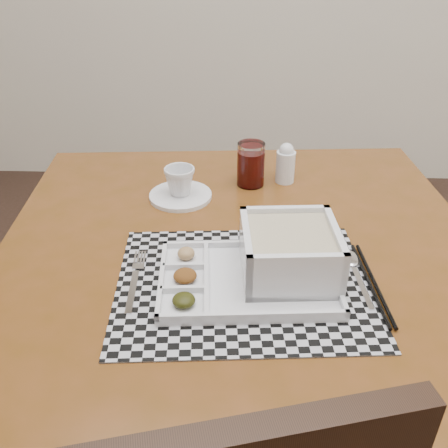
% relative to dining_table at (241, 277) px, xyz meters
% --- Properties ---
extents(dining_table, '(1.07, 1.07, 0.75)m').
position_rel_dining_table_xyz_m(dining_table, '(0.00, 0.00, 0.00)').
color(dining_table, '#51320E').
rests_on(dining_table, ground).
extents(placemat, '(0.49, 0.40, 0.00)m').
position_rel_dining_table_xyz_m(placemat, '(0.00, -0.12, 0.08)').
color(placemat, '#A6A6AD').
rests_on(placemat, dining_table).
extents(serving_tray, '(0.34, 0.24, 0.10)m').
position_rel_dining_table_xyz_m(serving_tray, '(0.06, -0.10, 0.12)').
color(serving_tray, silver).
rests_on(serving_tray, placemat).
extents(fork, '(0.03, 0.19, 0.00)m').
position_rel_dining_table_xyz_m(fork, '(-0.20, -0.12, 0.08)').
color(fork, silver).
rests_on(fork, placemat).
extents(spoon, '(0.04, 0.18, 0.01)m').
position_rel_dining_table_xyz_m(spoon, '(0.21, -0.05, 0.08)').
color(spoon, silver).
rests_on(spoon, placemat).
extents(chopsticks, '(0.03, 0.24, 0.01)m').
position_rel_dining_table_xyz_m(chopsticks, '(0.24, -0.12, 0.08)').
color(chopsticks, black).
rests_on(chopsticks, placemat).
extents(saucer, '(0.15, 0.15, 0.01)m').
position_rel_dining_table_xyz_m(saucer, '(-0.15, 0.21, 0.08)').
color(saucer, silver).
rests_on(saucer, dining_table).
extents(cup, '(0.09, 0.09, 0.07)m').
position_rel_dining_table_xyz_m(cup, '(-0.15, 0.21, 0.12)').
color(cup, silver).
rests_on(cup, saucer).
extents(juice_glass, '(0.07, 0.07, 0.11)m').
position_rel_dining_table_xyz_m(juice_glass, '(0.02, 0.28, 0.13)').
color(juice_glass, white).
rests_on(juice_glass, dining_table).
extents(creamer_bottle, '(0.05, 0.05, 0.10)m').
position_rel_dining_table_xyz_m(creamer_bottle, '(0.11, 0.30, 0.13)').
color(creamer_bottle, silver).
rests_on(creamer_bottle, dining_table).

